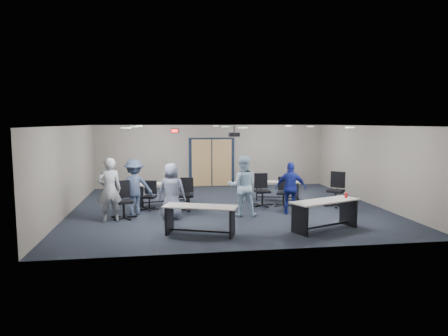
{
  "coord_description": "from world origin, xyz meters",
  "views": [
    {
      "loc": [
        -2.04,
        -12.83,
        2.8
      ],
      "look_at": [
        -0.17,
        -0.3,
        1.36
      ],
      "focal_mm": 32.0,
      "sensor_mm": 36.0,
      "label": 1
    }
  ],
  "objects": [
    {
      "name": "chair_back_c",
      "position": [
        1.2,
        0.1,
        0.54
      ],
      "size": [
        0.69,
        0.69,
        1.09
      ],
      "primitive_type": null,
      "rotation": [
        0.0,
        0.0,
        0.0
      ],
      "color": "black",
      "rests_on": "floor"
    },
    {
      "name": "ceiling_can_lights",
      "position": [
        0.0,
        0.25,
        2.67
      ],
      "size": [
        6.24,
        5.74,
        0.02
      ],
      "primitive_type": null,
      "color": "silver",
      "rests_on": "ceiling"
    },
    {
      "name": "chair_back_b",
      "position": [
        -1.37,
        -0.18,
        0.51
      ],
      "size": [
        0.72,
        0.72,
        1.03
      ],
      "primitive_type": null,
      "rotation": [
        0.0,
        0.0,
        -0.12
      ],
      "color": "black",
      "rests_on": "floor"
    },
    {
      "name": "person_plaid",
      "position": [
        -1.85,
        -1.31,
        0.83
      ],
      "size": [
        0.91,
        0.71,
        1.65
      ],
      "primitive_type": "imported",
      "rotation": [
        0.0,
        0.0,
        2.89
      ],
      "color": "slate",
      "rests_on": "floor"
    },
    {
      "name": "left_wall",
      "position": [
        -5.0,
        0.0,
        1.35
      ],
      "size": [
        0.04,
        9.0,
        2.7
      ],
      "primitive_type": "cube",
      "color": "gray",
      "rests_on": "floor"
    },
    {
      "name": "ceiling",
      "position": [
        0.0,
        0.0,
        2.7
      ],
      "size": [
        10.0,
        9.0,
        0.04
      ],
      "primitive_type": "cube",
      "color": "white",
      "rests_on": "back_wall"
    },
    {
      "name": "chair_loose_right",
      "position": [
        3.61,
        -0.36,
        0.58
      ],
      "size": [
        1.02,
        1.02,
        1.16
      ],
      "primitive_type": null,
      "rotation": [
        0.0,
        0.0,
        -0.66
      ],
      "color": "black",
      "rests_on": "floor"
    },
    {
      "name": "person_lightblue",
      "position": [
        0.26,
        -1.23,
        0.92
      ],
      "size": [
        0.97,
        0.8,
        1.83
      ],
      "primitive_type": "imported",
      "rotation": [
        0.0,
        0.0,
        3.01
      ],
      "color": "#B7D7F2",
      "rests_on": "floor"
    },
    {
      "name": "exit_sign",
      "position": [
        -1.6,
        4.44,
        2.45
      ],
      "size": [
        0.32,
        0.07,
        0.18
      ],
      "color": "black",
      "rests_on": "back_wall"
    },
    {
      "name": "double_door",
      "position": [
        0.0,
        4.46,
        1.05
      ],
      "size": [
        2.0,
        0.07,
        2.2
      ],
      "color": "black",
      "rests_on": "back_wall"
    },
    {
      "name": "table_front_left",
      "position": [
        -1.18,
        -3.09,
        0.51
      ],
      "size": [
        1.93,
        1.19,
        0.74
      ],
      "rotation": [
        0.0,
        0.0,
        -0.34
      ],
      "color": "#BCB9B1",
      "rests_on": "floor"
    },
    {
      "name": "back_wall",
      "position": [
        0.0,
        4.5,
        1.35
      ],
      "size": [
        10.0,
        0.04,
        2.7
      ],
      "primitive_type": "cube",
      "color": "gray",
      "rests_on": "floor"
    },
    {
      "name": "right_wall",
      "position": [
        5.0,
        0.0,
        1.35
      ],
      "size": [
        0.04,
        9.0,
        2.7
      ],
      "primitive_type": "cube",
      "color": "gray",
      "rests_on": "floor"
    },
    {
      "name": "person_back",
      "position": [
        -2.97,
        -0.52,
        0.85
      ],
      "size": [
        1.18,
        0.77,
        1.71
      ],
      "primitive_type": "imported",
      "rotation": [
        0.0,
        0.0,
        3.27
      ],
      "color": "#3D4E6F",
      "rests_on": "floor"
    },
    {
      "name": "front_wall",
      "position": [
        0.0,
        -4.5,
        1.35
      ],
      "size": [
        10.0,
        0.04,
        2.7
      ],
      "primitive_type": "cube",
      "color": "gray",
      "rests_on": "floor"
    },
    {
      "name": "chair_back_d",
      "position": [
        1.89,
        -0.08,
        0.49
      ],
      "size": [
        0.8,
        0.8,
        0.98
      ],
      "primitive_type": null,
      "rotation": [
        0.0,
        0.0,
        -0.38
      ],
      "color": "black",
      "rests_on": "floor"
    },
    {
      "name": "table_back_right",
      "position": [
        1.99,
        1.11,
        0.47
      ],
      "size": [
        1.74,
        0.93,
        0.92
      ],
      "rotation": [
        0.0,
        0.0,
        -0.24
      ],
      "color": "#BCB9B1",
      "rests_on": "floor"
    },
    {
      "name": "table_back_left",
      "position": [
        -2.07,
        0.91,
        0.5
      ],
      "size": [
        1.9,
        1.02,
        0.73
      ],
      "rotation": [
        0.0,
        0.0,
        0.24
      ],
      "color": "#BCB9B1",
      "rests_on": "floor"
    },
    {
      "name": "person_gray",
      "position": [
        -3.6,
        -1.35,
        0.92
      ],
      "size": [
        0.76,
        0.6,
        1.83
      ],
      "primitive_type": "imported",
      "rotation": [
        0.0,
        0.0,
        3.41
      ],
      "color": "#9DA3AC",
      "rests_on": "floor"
    },
    {
      "name": "chair_loose_left",
      "position": [
        -3.25,
        -1.06,
        0.55
      ],
      "size": [
        0.85,
        0.85,
        1.1
      ],
      "primitive_type": null,
      "rotation": [
        0.0,
        0.0,
        0.27
      ],
      "color": "black",
      "rests_on": "floor"
    },
    {
      "name": "chair_back_a",
      "position": [
        -2.55,
        0.04,
        0.46
      ],
      "size": [
        0.71,
        0.71,
        0.93
      ],
      "primitive_type": null,
      "rotation": [
        0.0,
        0.0,
        -0.25
      ],
      "color": "black",
      "rests_on": "floor"
    },
    {
      "name": "table_front_right",
      "position": [
        2.1,
        -3.09,
        0.54
      ],
      "size": [
        2.04,
        1.31,
        0.91
      ],
      "rotation": [
        0.0,
        0.0,
        0.38
      ],
      "color": "#BCB9B1",
      "rests_on": "floor"
    },
    {
      "name": "floor",
      "position": [
        0.0,
        0.0,
        0.0
      ],
      "size": [
        10.0,
        10.0,
        0.0
      ],
      "primitive_type": "plane",
      "color": "black",
      "rests_on": "ground"
    },
    {
      "name": "person_navy",
      "position": [
        1.77,
        -1.21,
        0.8
      ],
      "size": [
        1.02,
        0.68,
        1.6
      ],
      "primitive_type": "imported",
      "rotation": [
        0.0,
        0.0,
        2.8
      ],
      "color": "navy",
      "rests_on": "floor"
    },
    {
      "name": "ceiling_projector",
      "position": [
        0.3,
        0.5,
        2.4
      ],
      "size": [
        0.35,
        0.32,
        0.37
      ],
      "color": "black",
      "rests_on": "ceiling"
    }
  ]
}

